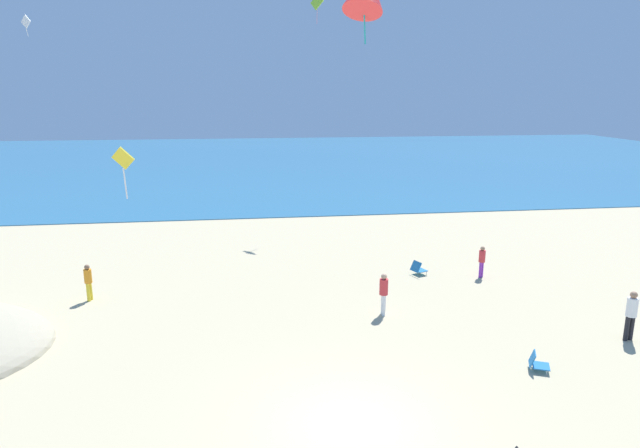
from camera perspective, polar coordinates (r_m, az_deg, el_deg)
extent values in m
plane|color=#C6B58C|center=(23.05, -1.40, -6.26)|extent=(120.00, 120.00, 0.00)
cube|color=teal|center=(64.43, -5.57, 6.66)|extent=(120.00, 60.00, 0.05)
cube|color=#2370B2|center=(24.52, 10.39, -4.75)|extent=(0.62, 0.67, 0.03)
cube|color=#2370B2|center=(24.31, 9.96, -4.38)|extent=(0.42, 0.59, 0.43)
cylinder|color=#B7B7BC|center=(24.83, 10.23, -4.75)|extent=(0.02, 0.02, 0.20)
cylinder|color=#B7B7BC|center=(24.45, 11.03, -5.08)|extent=(0.02, 0.02, 0.20)
cube|color=#2370B2|center=(17.49, 22.03, -13.54)|extent=(0.63, 0.64, 0.03)
cube|color=#2370B2|center=(17.38, 21.24, -12.93)|extent=(0.35, 0.51, 0.40)
cylinder|color=#B7B7BC|center=(17.76, 22.41, -13.43)|extent=(0.02, 0.02, 0.15)
cylinder|color=#B7B7BC|center=(17.32, 22.55, -14.15)|extent=(0.02, 0.02, 0.15)
cylinder|color=yellow|center=(22.90, -22.99, -6.57)|extent=(0.13, 0.13, 0.72)
cylinder|color=yellow|center=(23.03, -22.78, -6.44)|extent=(0.13, 0.13, 0.72)
cylinder|color=orange|center=(22.77, -23.04, -5.02)|extent=(0.36, 0.36, 0.54)
sphere|color=#846047|center=(22.66, -23.12, -4.16)|extent=(0.20, 0.20, 0.20)
cylinder|color=purple|center=(24.82, 16.52, -4.53)|extent=(0.12, 0.12, 0.69)
cylinder|color=purple|center=(24.68, 16.36, -4.61)|extent=(0.12, 0.12, 0.69)
cylinder|color=red|center=(24.57, 16.54, -3.23)|extent=(0.39, 0.39, 0.52)
sphere|color=#A87A5B|center=(24.48, 16.59, -2.46)|extent=(0.19, 0.19, 0.19)
cylinder|color=black|center=(20.63, 29.70, -9.38)|extent=(0.15, 0.15, 0.83)
cylinder|color=black|center=(20.50, 29.32, -9.46)|extent=(0.15, 0.15, 0.83)
cylinder|color=white|center=(20.31, 29.75, -7.52)|extent=(0.37, 0.37, 0.62)
sphere|color=#A87A5B|center=(20.18, 29.89, -6.42)|extent=(0.23, 0.23, 0.23)
cylinder|color=white|center=(20.09, 6.56, -8.25)|extent=(0.14, 0.14, 0.77)
cylinder|color=white|center=(19.93, 6.66, -8.43)|extent=(0.14, 0.14, 0.77)
cylinder|color=red|center=(19.77, 6.66, -6.52)|extent=(0.33, 0.33, 0.58)
sphere|color=tan|center=(19.64, 6.69, -5.46)|extent=(0.21, 0.21, 0.21)
cube|color=yellow|center=(12.60, -19.83, 6.46)|extent=(0.53, 0.24, 0.53)
cylinder|color=white|center=(12.68, -19.63, 4.00)|extent=(0.03, 0.16, 0.70)
cube|color=#99DB33|center=(33.95, -0.32, 22.14)|extent=(0.69, 0.77, 0.96)
cylinder|color=pink|center=(33.84, -0.31, 20.84)|extent=(0.07, 0.09, 0.86)
cube|color=white|center=(35.11, -28.32, 18.08)|extent=(0.63, 0.40, 0.71)
cylinder|color=white|center=(35.06, -28.22, 17.26)|extent=(0.08, 0.11, 0.50)
cylinder|color=#1EADAD|center=(12.20, 4.68, 19.76)|extent=(0.10, 0.16, 0.67)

